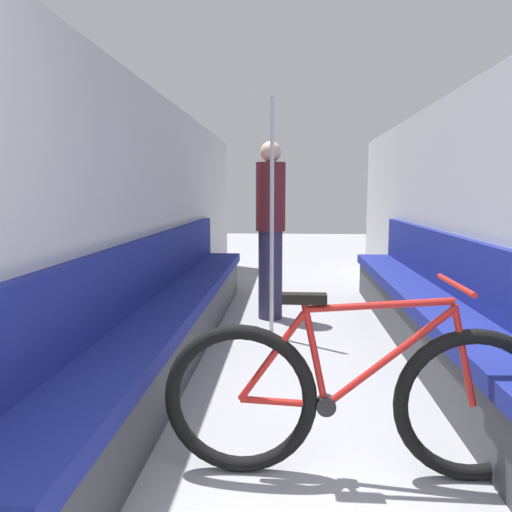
% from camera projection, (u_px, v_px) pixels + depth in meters
% --- Properties ---
extents(wall_left, '(0.10, 9.92, 2.14)m').
position_uv_depth(wall_left, '(142.00, 222.00, 3.94)').
color(wall_left, '#B2B2B7').
rests_on(wall_left, ground).
extents(wall_right, '(0.10, 9.92, 2.14)m').
position_uv_depth(wall_right, '(474.00, 223.00, 3.77)').
color(wall_right, '#B2B2B7').
rests_on(wall_right, ground).
extents(bench_seat_row_left, '(0.46, 5.34, 0.96)m').
position_uv_depth(bench_seat_row_left, '(175.00, 316.00, 3.97)').
color(bench_seat_row_left, '#3D3D42').
rests_on(bench_seat_row_left, ground).
extents(bench_seat_row_right, '(0.46, 5.34, 0.96)m').
position_uv_depth(bench_seat_row_right, '(437.00, 321.00, 3.84)').
color(bench_seat_row_right, '#3D3D42').
rests_on(bench_seat_row_right, ground).
extents(bicycle, '(1.76, 0.46, 0.92)m').
position_uv_depth(bicycle, '(355.00, 399.00, 2.27)').
color(bicycle, black).
rests_on(bicycle, ground).
extents(grab_pole_near, '(0.08, 0.08, 2.12)m').
position_uv_depth(grab_pole_near, '(272.00, 223.00, 4.39)').
color(grab_pole_near, gray).
rests_on(grab_pole_near, ground).
extents(passenger_standing, '(0.30, 0.30, 1.81)m').
position_uv_depth(passenger_standing, '(270.00, 228.00, 5.08)').
color(passenger_standing, '#332D4C').
rests_on(passenger_standing, ground).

